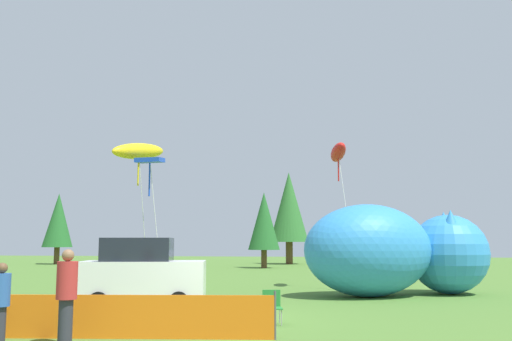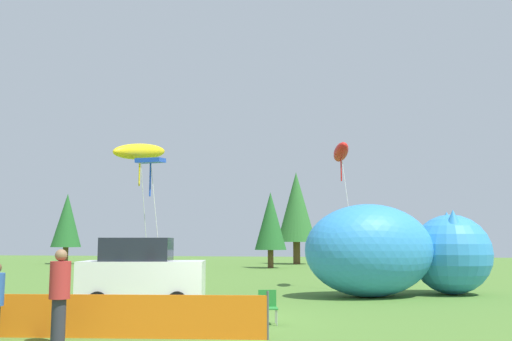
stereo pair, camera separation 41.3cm
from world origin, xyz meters
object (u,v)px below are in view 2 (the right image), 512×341
(spectator_in_white_shirt, at_px, (60,292))
(kite_blue_box, at_px, (151,163))
(kite_red_lizard, at_px, (341,153))
(inflatable_cat, at_px, (395,254))
(parked_car, at_px, (141,274))
(kite_yellow_hero, at_px, (140,152))
(folding_chair, at_px, (268,305))

(spectator_in_white_shirt, xyz_separation_m, kite_blue_box, (-1.30, 8.52, 3.84))
(kite_red_lizard, bearing_deg, spectator_in_white_shirt, -110.31)
(spectator_in_white_shirt, height_order, kite_blue_box, kite_blue_box)
(inflatable_cat, bearing_deg, parked_car, -173.98)
(spectator_in_white_shirt, distance_m, kite_yellow_hero, 10.40)
(kite_yellow_hero, bearing_deg, inflatable_cat, 13.46)
(spectator_in_white_shirt, bearing_deg, kite_red_lizard, 69.69)
(kite_blue_box, bearing_deg, kite_red_lizard, 41.93)
(folding_chair, height_order, inflatable_cat, inflatable_cat)
(folding_chair, bearing_deg, kite_red_lizard, 158.76)
(inflatable_cat, bearing_deg, kite_blue_box, 172.19)
(folding_chair, height_order, kite_yellow_hero, kite_yellow_hero)
(folding_chair, relative_size, kite_blue_box, 0.16)
(spectator_in_white_shirt, xyz_separation_m, kite_yellow_hero, (-2.00, 9.22, 4.36))
(kite_blue_box, xyz_separation_m, kite_yellow_hero, (-0.70, 0.70, 0.52))
(inflatable_cat, height_order, kite_yellow_hero, kite_yellow_hero)
(inflatable_cat, distance_m, kite_yellow_hero, 10.39)
(spectator_in_white_shirt, bearing_deg, kite_blue_box, 98.68)
(folding_chair, relative_size, inflatable_cat, 0.11)
(folding_chair, xyz_separation_m, spectator_in_white_shirt, (-3.73, -3.55, 0.56))
(parked_car, relative_size, kite_yellow_hero, 0.68)
(parked_car, distance_m, kite_red_lizard, 11.35)
(kite_yellow_hero, bearing_deg, kite_red_lizard, 35.70)
(kite_yellow_hero, bearing_deg, folding_chair, -44.73)
(inflatable_cat, relative_size, kite_red_lizard, 1.19)
(folding_chair, bearing_deg, kite_blue_box, -147.39)
(parked_car, height_order, inflatable_cat, inflatable_cat)
(parked_car, distance_m, inflatable_cat, 9.63)
(folding_chair, relative_size, kite_red_lizard, 0.13)
(kite_red_lizard, xyz_separation_m, kite_yellow_hero, (-7.37, -5.30, -0.59))
(parked_car, bearing_deg, spectator_in_white_shirt, -94.63)
(folding_chair, bearing_deg, spectator_in_white_shirt, -59.14)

